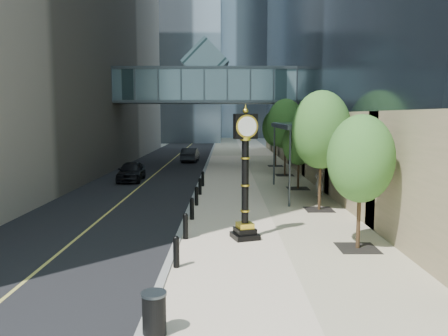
{
  "coord_description": "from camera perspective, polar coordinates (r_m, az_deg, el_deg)",
  "views": [
    {
      "loc": [
        -1.15,
        -12.26,
        4.8
      ],
      "look_at": [
        -1.22,
        5.75,
        2.64
      ],
      "focal_mm": 35.0,
      "sensor_mm": 36.0,
      "label": 1
    }
  ],
  "objects": [
    {
      "name": "pedestrian",
      "position": [
        26.76,
        12.41,
        -1.63
      ],
      "size": [
        0.74,
        0.59,
        1.76
      ],
      "primitive_type": "imported",
      "rotation": [
        0.0,
        0.0,
        3.44
      ],
      "color": "#A7A099",
      "rests_on": "sidewalk"
    },
    {
      "name": "distant_tower_c",
      "position": [
        135.22,
        -1.95,
        18.63
      ],
      "size": [
        22.0,
        22.0,
        65.0
      ],
      "primitive_type": "cube",
      "color": "#94A8BB",
      "rests_on": "ground"
    },
    {
      "name": "car_near",
      "position": [
        32.92,
        -12.02,
        -0.41
      ],
      "size": [
        1.86,
        4.3,
        1.44
      ],
      "primitive_type": "imported",
      "rotation": [
        0.0,
        0.0,
        0.04
      ],
      "color": "black",
      "rests_on": "road"
    },
    {
      "name": "car_far",
      "position": [
        46.0,
        -4.44,
        1.74
      ],
      "size": [
        1.73,
        4.46,
        1.45
      ],
      "primitive_type": "imported",
      "rotation": [
        0.0,
        0.0,
        3.1
      ],
      "color": "black",
      "rests_on": "road"
    },
    {
      "name": "street_clock",
      "position": [
        16.74,
        2.78,
        -1.98
      ],
      "size": [
        1.2,
        1.2,
        5.03
      ],
      "rotation": [
        0.0,
        0.0,
        0.33
      ],
      "color": "black",
      "rests_on": "sidewalk"
    },
    {
      "name": "road",
      "position": [
        52.81,
        -6.15,
        1.57
      ],
      "size": [
        8.0,
        180.0,
        0.02
      ],
      "primitive_type": "cube",
      "color": "black",
      "rests_on": "ground"
    },
    {
      "name": "ground",
      "position": [
        13.22,
        5.37,
        -14.5
      ],
      "size": [
        320.0,
        320.0,
        0.0
      ],
      "primitive_type": "plane",
      "color": "gray",
      "rests_on": "ground"
    },
    {
      "name": "skywalk",
      "position": [
        40.41,
        -2.46,
        10.94
      ],
      "size": [
        17.0,
        4.2,
        5.8
      ],
      "color": "#486D73",
      "rests_on": "ground"
    },
    {
      "name": "entrance_canopy",
      "position": [
        26.67,
        10.25,
        5.41
      ],
      "size": [
        3.0,
        8.0,
        4.38
      ],
      "color": "#383F44",
      "rests_on": "ground"
    },
    {
      "name": "curb",
      "position": [
        52.51,
        -1.81,
        1.61
      ],
      "size": [
        0.25,
        180.0,
        0.07
      ],
      "primitive_type": "cube",
      "color": "gray",
      "rests_on": "ground"
    },
    {
      "name": "trash_bin",
      "position": [
        10.09,
        -9.1,
        -18.41
      ],
      "size": [
        0.53,
        0.53,
        0.9
      ],
      "primitive_type": "cylinder",
      "rotation": [
        0.0,
        0.0,
        0.01
      ],
      "color": "black",
      "rests_on": "sidewalk"
    },
    {
      "name": "street_trees",
      "position": [
        29.42,
        9.54,
        4.79
      ],
      "size": [
        2.97,
        28.47,
        6.1
      ],
      "color": "black",
      "rests_on": "sidewalk"
    },
    {
      "name": "bollard_row",
      "position": [
        21.74,
        -3.89,
        -4.57
      ],
      "size": [
        0.2,
        16.2,
        0.9
      ],
      "color": "black",
      "rests_on": "sidewalk"
    },
    {
      "name": "sidewalk",
      "position": [
        52.52,
        2.56,
        1.6
      ],
      "size": [
        8.0,
        180.0,
        0.06
      ],
      "primitive_type": "cube",
      "color": "beige",
      "rests_on": "ground"
    }
  ]
}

